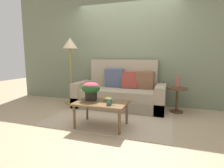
% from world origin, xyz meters
% --- Properties ---
extents(ground_plane, '(14.00, 14.00, 0.00)m').
position_xyz_m(ground_plane, '(0.00, 0.00, 0.00)').
color(ground_plane, tan).
extents(wall_back, '(6.40, 0.12, 2.86)m').
position_xyz_m(wall_back, '(0.00, 1.17, 1.43)').
color(wall_back, slate).
rests_on(wall_back, ground).
extents(area_rug, '(2.32, 1.88, 0.01)m').
position_xyz_m(area_rug, '(0.00, 0.02, 0.01)').
color(area_rug, tan).
rests_on(area_rug, ground).
extents(couch, '(2.09, 0.87, 1.12)m').
position_xyz_m(couch, '(-0.04, 0.71, 0.34)').
color(couch, gray).
rests_on(couch, ground).
extents(coffee_table, '(0.87, 0.58, 0.43)m').
position_xyz_m(coffee_table, '(-0.01, -0.58, 0.38)').
color(coffee_table, brown).
rests_on(coffee_table, ground).
extents(side_table, '(0.43, 0.43, 0.54)m').
position_xyz_m(side_table, '(1.22, 0.71, 0.37)').
color(side_table, '#4C331E').
rests_on(side_table, ground).
extents(floor_lamp, '(0.38, 0.38, 1.66)m').
position_xyz_m(floor_lamp, '(-1.33, 0.67, 1.38)').
color(floor_lamp, olive).
rests_on(floor_lamp, ground).
extents(potted_plant, '(0.32, 0.32, 0.31)m').
position_xyz_m(potted_plant, '(-0.23, -0.51, 0.63)').
color(potted_plant, black).
rests_on(potted_plant, coffee_table).
extents(coffee_mug, '(0.13, 0.08, 0.10)m').
position_xyz_m(coffee_mug, '(0.18, -0.70, 0.48)').
color(coffee_mug, '#3D664C').
rests_on(coffee_mug, coffee_table).
extents(snack_bowl, '(0.14, 0.14, 0.07)m').
position_xyz_m(snack_bowl, '(0.06, -0.46, 0.47)').
color(snack_bowl, gold).
rests_on(snack_bowl, coffee_table).
extents(table_vase, '(0.10, 0.10, 0.30)m').
position_xyz_m(table_vase, '(1.22, 0.72, 0.66)').
color(table_vase, '#934C42').
rests_on(table_vase, side_table).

